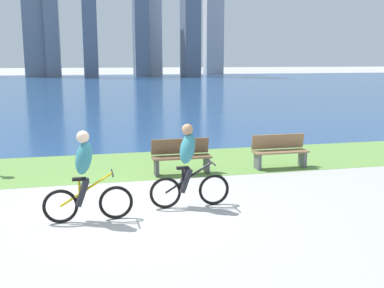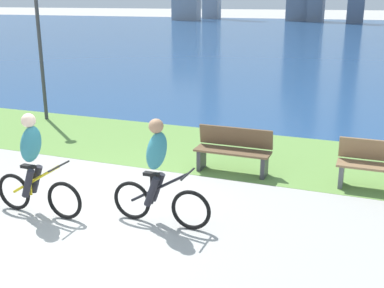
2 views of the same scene
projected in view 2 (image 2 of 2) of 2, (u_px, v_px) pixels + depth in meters
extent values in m
plane|color=#B2AFA8|center=(101.00, 211.00, 7.82)|extent=(300.00, 300.00, 0.00)
cube|color=#6B9947|center=(186.00, 146.00, 11.23)|extent=(120.00, 3.42, 0.01)
cube|color=navy|center=(335.00, 35.00, 45.64)|extent=(300.00, 73.67, 0.00)
torus|color=black|center=(191.00, 210.00, 7.12)|extent=(0.63, 0.06, 0.63)
torus|color=black|center=(132.00, 200.00, 7.46)|extent=(0.63, 0.06, 0.63)
cylinder|color=black|center=(159.00, 188.00, 7.21)|extent=(0.96, 0.04, 0.60)
cylinder|color=black|center=(152.00, 190.00, 7.27)|extent=(0.04, 0.04, 0.46)
cube|color=black|center=(151.00, 174.00, 7.20)|extent=(0.24, 0.10, 0.05)
cylinder|color=black|center=(188.00, 174.00, 6.97)|extent=(0.03, 0.52, 0.03)
ellipsoid|color=teal|center=(157.00, 151.00, 7.05)|extent=(0.40, 0.36, 0.65)
sphere|color=#A57A59|center=(156.00, 126.00, 6.94)|extent=(0.22, 0.22, 0.22)
cylinder|color=#26262D|center=(157.00, 187.00, 7.34)|extent=(0.27, 0.11, 0.49)
cylinder|color=#26262D|center=(152.00, 192.00, 7.16)|extent=(0.27, 0.11, 0.49)
torus|color=black|center=(64.00, 201.00, 7.46)|extent=(0.62, 0.06, 0.62)
torus|color=black|center=(14.00, 192.00, 7.79)|extent=(0.62, 0.06, 0.62)
cylinder|color=gold|center=(36.00, 179.00, 7.55)|extent=(0.95, 0.04, 0.60)
cylinder|color=gold|center=(30.00, 181.00, 7.61)|extent=(0.04, 0.04, 0.46)
cube|color=black|center=(28.00, 167.00, 7.53)|extent=(0.24, 0.10, 0.05)
cylinder|color=black|center=(59.00, 166.00, 7.31)|extent=(0.03, 0.52, 0.03)
ellipsoid|color=teal|center=(31.00, 144.00, 7.39)|extent=(0.40, 0.36, 0.65)
sphere|color=beige|center=(28.00, 120.00, 7.28)|extent=(0.22, 0.22, 0.22)
cylinder|color=#26262D|center=(36.00, 179.00, 7.68)|extent=(0.27, 0.11, 0.49)
cylinder|color=#26262D|center=(28.00, 183.00, 7.50)|extent=(0.27, 0.11, 0.49)
cube|color=brown|center=(232.00, 151.00, 9.41)|extent=(1.50, 0.45, 0.04)
cube|color=brown|center=(236.00, 137.00, 9.51)|extent=(1.50, 0.11, 0.40)
cube|color=#38383D|center=(264.00, 166.00, 9.25)|extent=(0.08, 0.37, 0.45)
cube|color=#38383D|center=(201.00, 158.00, 9.70)|extent=(0.08, 0.37, 0.45)
cube|color=olive|center=(380.00, 167.00, 8.53)|extent=(1.50, 0.45, 0.04)
cube|color=olive|center=(382.00, 151.00, 8.63)|extent=(1.50, 0.11, 0.40)
cube|color=#595960|center=(341.00, 174.00, 8.82)|extent=(0.08, 0.37, 0.45)
cylinder|color=#38383D|center=(40.00, 46.00, 13.19)|extent=(0.10, 0.10, 4.18)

